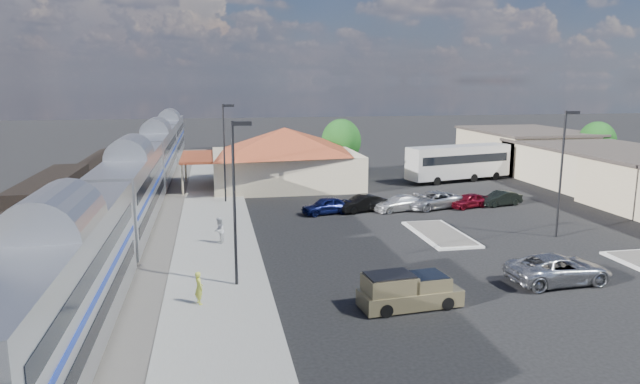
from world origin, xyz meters
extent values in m
plane|color=black|center=(0.00, 0.00, 0.00)|extent=(280.00, 280.00, 0.00)
cube|color=#4C4944|center=(-21.00, 8.00, 0.06)|extent=(16.00, 100.00, 0.12)
cube|color=gray|center=(-12.00, 6.00, 0.09)|extent=(5.50, 92.00, 0.18)
cube|color=silver|center=(-18.00, -13.29, 3.05)|extent=(3.00, 20.00, 5.00)
cube|color=black|center=(-18.00, -13.29, 0.30)|extent=(2.20, 16.00, 0.60)
cube|color=silver|center=(-18.00, 7.71, 3.05)|extent=(3.00, 20.00, 5.00)
cube|color=black|center=(-18.00, 7.71, 0.30)|extent=(2.20, 16.00, 0.60)
cube|color=silver|center=(-18.00, 28.71, 3.05)|extent=(3.00, 20.00, 5.00)
cube|color=black|center=(-18.00, 28.71, 0.30)|extent=(2.20, 16.00, 0.60)
cube|color=silver|center=(-18.00, 49.71, 3.05)|extent=(3.00, 20.00, 5.00)
cube|color=black|center=(-18.00, 49.71, 0.30)|extent=(2.20, 16.00, 0.60)
cube|color=black|center=(-24.00, 9.03, 2.20)|extent=(2.80, 14.00, 3.60)
cube|color=black|center=(-24.00, 9.03, 0.30)|extent=(2.20, 12.00, 0.60)
cylinder|color=black|center=(-24.00, 25.03, 2.10)|extent=(2.80, 14.00, 2.80)
cube|color=black|center=(-24.00, 25.03, 0.30)|extent=(2.20, 12.00, 0.60)
cube|color=#BFB38C|center=(-4.50, 24.00, 1.80)|extent=(15.00, 12.00, 3.60)
pyramid|color=maroon|center=(-4.50, 24.00, 4.90)|extent=(15.30, 12.24, 2.60)
cube|color=maroon|center=(-13.60, 24.00, 3.30)|extent=(3.20, 9.60, 0.25)
cube|color=#C6B28C|center=(28.00, 18.00, 2.00)|extent=(12.00, 18.00, 4.00)
cube|color=#3F3833|center=(28.00, 18.00, 4.15)|extent=(12.40, 18.40, 0.30)
cube|color=#C6B28C|center=(28.00, 32.00, 2.25)|extent=(12.00, 16.00, 4.50)
cube|color=#3F3833|center=(28.00, 32.00, 4.65)|extent=(12.40, 16.40, 0.30)
cube|color=silver|center=(4.00, 2.00, 0.07)|extent=(3.30, 7.50, 0.15)
cube|color=#4C4944|center=(4.00, 2.00, 0.16)|extent=(2.70, 6.90, 0.10)
cylinder|color=black|center=(-11.00, -6.00, 4.50)|extent=(0.16, 0.16, 9.00)
cube|color=black|center=(-10.50, -6.00, 8.85)|extent=(1.00, 0.25, 0.22)
cylinder|color=black|center=(-11.00, 16.00, 4.50)|extent=(0.16, 0.16, 9.00)
cube|color=black|center=(-10.50, 16.00, 8.85)|extent=(1.00, 0.25, 0.22)
cylinder|color=black|center=(12.00, 0.00, 4.50)|extent=(0.16, 0.16, 9.00)
cube|color=black|center=(12.50, 0.00, 8.85)|extent=(1.00, 0.25, 0.22)
cylinder|color=#382314|center=(34.00, 26.00, 1.28)|extent=(0.30, 0.30, 2.55)
ellipsoid|color=#164F18|center=(34.00, 26.00, 3.77)|extent=(4.41, 4.41, 4.87)
cylinder|color=#382314|center=(3.00, 30.00, 1.36)|extent=(0.30, 0.30, 2.73)
ellipsoid|color=#164F18|center=(3.00, 30.00, 4.03)|extent=(4.71, 4.71, 5.21)
cube|color=tan|center=(-2.71, -10.37, 0.50)|extent=(5.17, 2.30, 0.82)
cube|color=tan|center=(-2.71, -10.37, 1.14)|extent=(2.07, 1.91, 0.87)
cube|color=tan|center=(-2.71, -10.37, 1.23)|extent=(2.57, 1.96, 1.00)
cylinder|color=black|center=(-1.03, -11.04, 0.33)|extent=(0.68, 0.32, 0.66)
cylinder|color=black|center=(-1.19, -9.40, 0.33)|extent=(0.68, 0.32, 0.66)
cylinder|color=black|center=(-4.23, -11.34, 0.33)|extent=(0.68, 0.32, 0.66)
cylinder|color=black|center=(-4.39, -9.71, 0.33)|extent=(0.68, 0.32, 0.66)
imported|color=#97999F|center=(6.53, -8.62, 0.80)|extent=(5.91, 2.94, 1.61)
cube|color=silver|center=(14.80, 23.12, 2.21)|extent=(12.62, 5.49, 3.49)
cube|color=black|center=(14.80, 23.12, 2.63)|extent=(11.67, 5.30, 0.92)
cylinder|color=black|center=(19.28, 22.97, 0.46)|extent=(0.97, 0.52, 0.92)
cylinder|color=black|center=(18.72, 25.30, 0.46)|extent=(0.97, 0.52, 0.92)
cylinder|color=black|center=(11.49, 21.08, 0.46)|extent=(0.97, 0.52, 0.92)
cylinder|color=black|center=(10.92, 23.42, 0.46)|extent=(0.97, 0.52, 0.92)
imported|color=#CFD743|center=(-12.93, -8.45, 1.01)|extent=(0.58, 0.71, 1.66)
imported|color=silver|center=(-11.78, 2.21, 1.08)|extent=(0.83, 0.98, 1.79)
imported|color=#0E1547|center=(-2.80, 10.15, 0.72)|extent=(4.47, 2.60, 1.43)
imported|color=black|center=(0.40, 10.45, 0.71)|extent=(4.55, 2.72, 1.42)
imported|color=silver|center=(3.60, 10.15, 0.67)|extent=(4.89, 2.87, 1.33)
imported|color=gray|center=(6.80, 10.45, 0.75)|extent=(5.89, 3.93, 1.50)
imported|color=maroon|center=(10.00, 10.15, 0.64)|extent=(4.07, 2.64, 1.29)
imported|color=black|center=(13.20, 10.45, 0.66)|extent=(4.19, 2.25, 1.31)
camera|label=1|loc=(-12.04, -35.67, 11.00)|focal=32.00mm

